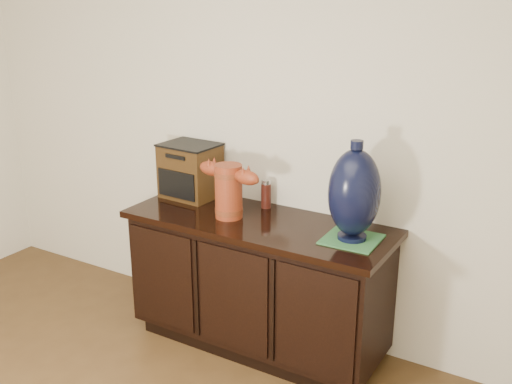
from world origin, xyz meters
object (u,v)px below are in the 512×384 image
Objects in this scene: tv_radio at (190,171)px; spray_can at (266,194)px; sideboard at (258,283)px; terracotta_vessel at (229,188)px; lamp_base at (354,193)px.

tv_radio is 2.04× the size of spray_can.
terracotta_vessel is (-0.16, -0.04, 0.53)m from sideboard.
sideboard is 2.97× the size of lamp_base.
sideboard is 0.77m from tv_radio.
sideboard is 0.81m from lamp_base.
sideboard is 0.49m from spray_can.
tv_radio reaches higher than sideboard.
spray_can reaches higher than sideboard.
spray_can is (0.10, 0.23, -0.08)m from terracotta_vessel.
sideboard is 3.51× the size of terracotta_vessel.
lamp_base is (0.53, 0.00, 0.61)m from sideboard.
spray_can is at bearing 76.97° from terracotta_vessel.
sideboard is 4.39× the size of tv_radio.
spray_can is at bearing 10.10° from tv_radio.
terracotta_vessel is 2.54× the size of spray_can.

